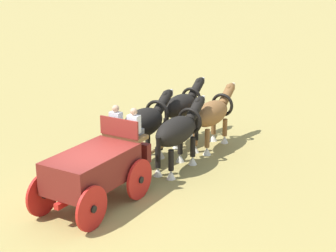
# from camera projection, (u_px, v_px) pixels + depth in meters

# --- Properties ---
(ground_plane) EXTENTS (220.00, 220.00, 0.00)m
(ground_plane) POSITION_uv_depth(u_px,v_px,m) (94.00, 206.00, 15.04)
(ground_plane) COLOR #9E8C4C
(show_wagon) EXTENTS (5.74, 2.64, 2.58)m
(show_wagon) POSITION_uv_depth(u_px,v_px,m) (96.00, 167.00, 14.85)
(show_wagon) COLOR maroon
(show_wagon) RESTS_ON ground
(draft_horse_rear_near) EXTENTS (3.04, 1.49, 2.27)m
(draft_horse_rear_near) POSITION_uv_depth(u_px,v_px,m) (145.00, 123.00, 17.99)
(draft_horse_rear_near) COLOR black
(draft_horse_rear_near) RESTS_ON ground
(draft_horse_rear_off) EXTENTS (3.08, 1.44, 2.18)m
(draft_horse_rear_off) POSITION_uv_depth(u_px,v_px,m) (178.00, 131.00, 17.39)
(draft_horse_rear_off) COLOR black
(draft_horse_rear_off) RESTS_ON ground
(draft_horse_lead_near) EXTENTS (2.94, 1.36, 2.25)m
(draft_horse_lead_near) POSITION_uv_depth(u_px,v_px,m) (182.00, 107.00, 20.15)
(draft_horse_lead_near) COLOR black
(draft_horse_lead_near) RESTS_ON ground
(draft_horse_lead_off) EXTENTS (3.13, 1.43, 2.14)m
(draft_horse_lead_off) POSITION_uv_depth(u_px,v_px,m) (213.00, 114.00, 19.54)
(draft_horse_lead_off) COLOR brown
(draft_horse_lead_off) RESTS_ON ground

